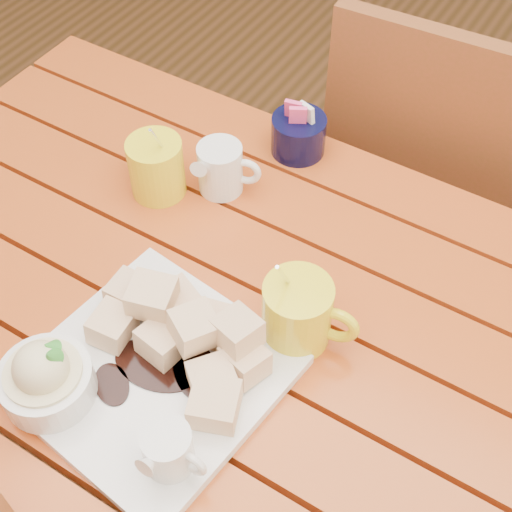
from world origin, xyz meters
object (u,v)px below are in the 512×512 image
Objects in this scene: table at (216,350)px; coffee_mug_left at (155,166)px; dessert_plate at (134,368)px; coffee_mug_right at (299,313)px; chair_far at (445,191)px.

coffee_mug_left reaches higher than table.
coffee_mug_right is at bearing 50.57° from dessert_plate.
coffee_mug_right reaches higher than coffee_mug_left.
coffee_mug_right is at bearing 2.07° from coffee_mug_left.
dessert_plate reaches higher than table.
coffee_mug_left is 0.63m from chair_far.
coffee_mug_left is at bearing 122.23° from dessert_plate.
dessert_plate is at bearing -139.94° from coffee_mug_right.
table is 0.20m from coffee_mug_right.
coffee_mug_right is (0.32, -0.12, 0.00)m from coffee_mug_left.
coffee_mug_left is at bearing 49.98° from chair_far.
coffee_mug_left is at bearing 148.31° from coffee_mug_right.
coffee_mug_left is (-0.18, 0.29, 0.01)m from dessert_plate.
chair_far reaches higher than coffee_mug_left.
table is 1.27× the size of chair_far.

